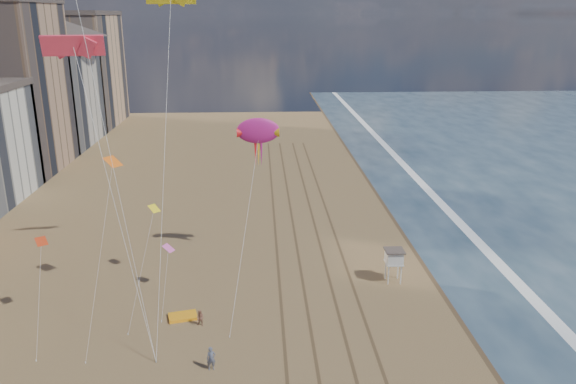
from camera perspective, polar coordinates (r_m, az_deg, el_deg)
The scene contains 9 objects.
wet_sand at distance 74.93m, azimuth 14.35°, elevation -3.45°, with size 260.00×260.00×0.00m, color #42301E.
foam at distance 76.27m, azimuth 17.37°, elevation -3.34°, with size 260.00×260.00×0.00m, color white.
tracks at distance 62.69m, azimuth 2.41°, elevation -7.14°, with size 7.68×120.00×0.01m.
lifeguard_stand at distance 58.31m, azimuth 10.73°, elevation -6.53°, with size 1.93×1.93×3.49m.
grounded_kite at distance 52.86m, azimuth -10.64°, elevation -12.31°, with size 2.50×1.59×0.28m, color #FF9E15.
show_kite at distance 59.10m, azimuth -3.06°, elevation 6.19°, with size 4.51×8.52×21.17m.
kite_flyer_a at distance 45.41m, azimuth -7.82°, elevation -16.41°, with size 0.70×0.46×1.92m, color #525769.
kite_flyer_b at distance 51.14m, azimuth -8.89°, elevation -12.53°, with size 0.73×0.57×1.49m, color #915C4A.
small_kites at distance 54.56m, azimuth -16.70°, elevation -1.31°, with size 11.28×10.03×9.74m.
Camera 1 is at (-2.97, -26.65, 26.28)m, focal length 35.00 mm.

